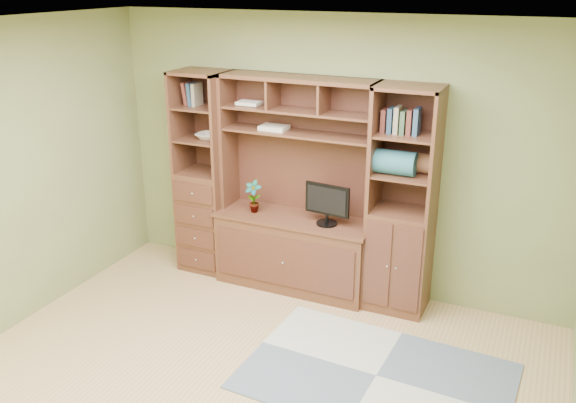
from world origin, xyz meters
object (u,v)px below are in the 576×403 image
at_px(right_tower, 402,202).
at_px(left_tower, 205,173).
at_px(center_hutch, 294,188).
at_px(monitor, 327,197).

bearing_deg(right_tower, left_tower, 180.00).
xyz_separation_m(center_hutch, left_tower, (-1.00, 0.04, 0.00)).
xyz_separation_m(right_tower, monitor, (-0.68, -0.07, -0.03)).
bearing_deg(right_tower, monitor, -173.67).
bearing_deg(monitor, left_tower, -176.99).
relative_size(left_tower, monitor, 3.83).
bearing_deg(left_tower, center_hutch, -2.29).
bearing_deg(center_hutch, left_tower, 177.71).
height_order(center_hutch, monitor, center_hutch).
relative_size(right_tower, monitor, 3.83).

